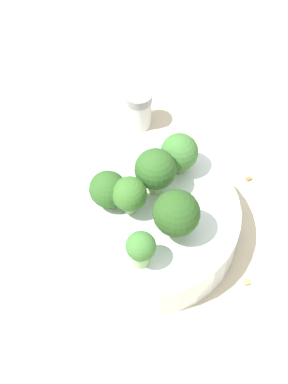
% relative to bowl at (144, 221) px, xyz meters
% --- Properties ---
extents(ground_plane, '(3.00, 3.00, 0.00)m').
position_rel_bowl_xyz_m(ground_plane, '(0.00, 0.00, -0.02)').
color(ground_plane, beige).
extents(bowl, '(0.23, 0.23, 0.05)m').
position_rel_bowl_xyz_m(bowl, '(0.00, 0.00, 0.00)').
color(bowl, silver).
rests_on(bowl, ground_plane).
extents(broccoli_floret_0, '(0.04, 0.04, 0.05)m').
position_rel_bowl_xyz_m(broccoli_floret_0, '(0.01, 0.01, 0.06)').
color(broccoli_floret_0, '#8EB770').
rests_on(broccoli_floret_0, bowl).
extents(broccoli_floret_1, '(0.05, 0.05, 0.06)m').
position_rel_bowl_xyz_m(broccoli_floret_1, '(-0.05, 0.02, 0.06)').
color(broccoli_floret_1, '#7A9E5B').
rests_on(broccoli_floret_1, bowl).
extents(broccoli_floret_2, '(0.03, 0.03, 0.05)m').
position_rel_bowl_xyz_m(broccoli_floret_2, '(-0.03, 0.07, 0.05)').
color(broccoli_floret_2, '#8EB770').
rests_on(broccoli_floret_2, bowl).
extents(broccoli_floret_3, '(0.05, 0.05, 0.06)m').
position_rel_bowl_xyz_m(broccoli_floret_3, '(0.00, -0.03, 0.06)').
color(broccoli_floret_3, '#8EB770').
rests_on(broccoli_floret_3, bowl).
extents(broccoli_floret_4, '(0.05, 0.05, 0.05)m').
position_rel_bowl_xyz_m(broccoli_floret_4, '(-0.01, -0.07, 0.05)').
color(broccoli_floret_4, '#7A9E5B').
rests_on(broccoli_floret_4, bowl).
extents(broccoli_floret_5, '(0.04, 0.04, 0.05)m').
position_rel_bowl_xyz_m(broccoli_floret_5, '(0.04, 0.01, 0.05)').
color(broccoli_floret_5, '#7A9E5B').
rests_on(broccoli_floret_5, bowl).
extents(pepper_shaker, '(0.04, 0.04, 0.06)m').
position_rel_bowl_xyz_m(pepper_shaker, '(0.09, -0.17, 0.00)').
color(pepper_shaker, silver).
rests_on(pepper_shaker, ground_plane).
extents(almond_crumb_0, '(0.01, 0.01, 0.01)m').
position_rel_bowl_xyz_m(almond_crumb_0, '(-0.09, -0.13, -0.02)').
color(almond_crumb_0, olive).
rests_on(almond_crumb_0, ground_plane).
extents(almond_crumb_1, '(0.01, 0.01, 0.01)m').
position_rel_bowl_xyz_m(almond_crumb_1, '(-0.14, 0.01, -0.02)').
color(almond_crumb_1, tan).
rests_on(almond_crumb_1, ground_plane).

